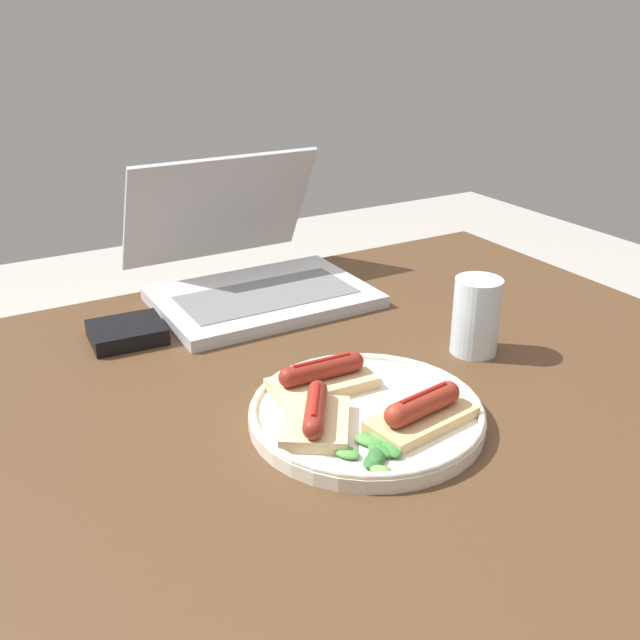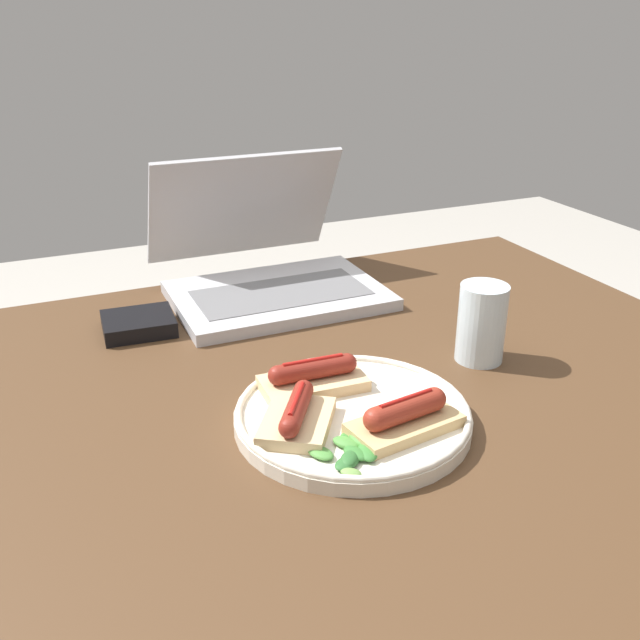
% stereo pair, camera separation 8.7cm
% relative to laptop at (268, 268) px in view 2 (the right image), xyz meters
% --- Properties ---
extents(desk, '(1.34, 0.85, 0.75)m').
position_rel_laptop_xyz_m(desk, '(-0.16, -0.33, -0.09)').
color(desk, '#4C331E').
rests_on(desk, ground_plane).
extents(laptop, '(0.31, 0.32, 0.20)m').
position_rel_laptop_xyz_m(laptop, '(0.00, 0.00, 0.00)').
color(laptop, '#B7B7BC').
rests_on(laptop, desk).
extents(plate, '(0.25, 0.25, 0.02)m').
position_rel_laptop_xyz_m(plate, '(-0.05, -0.40, -0.03)').
color(plate, silver).
rests_on(plate, desk).
extents(sausage_toast_left, '(0.11, 0.11, 0.04)m').
position_rel_laptop_xyz_m(sausage_toast_left, '(-0.12, -0.41, -0.01)').
color(sausage_toast_left, '#D6B784').
rests_on(sausage_toast_left, plate).
extents(sausage_toast_middle, '(0.12, 0.07, 0.04)m').
position_rel_laptop_xyz_m(sausage_toast_middle, '(-0.02, -0.46, -0.01)').
color(sausage_toast_middle, tan).
rests_on(sausage_toast_middle, plate).
extents(sausage_toast_right, '(0.12, 0.07, 0.04)m').
position_rel_laptop_xyz_m(sausage_toast_right, '(-0.07, -0.34, -0.01)').
color(sausage_toast_right, '#D6B784').
rests_on(sausage_toast_right, plate).
extents(salad_pile, '(0.07, 0.08, 0.01)m').
position_rel_laptop_xyz_m(salad_pile, '(-0.09, -0.48, -0.02)').
color(salad_pile, '#387A33').
rests_on(salad_pile, plate).
extents(drinking_glass, '(0.06, 0.06, 0.10)m').
position_rel_laptop_xyz_m(drinking_glass, '(0.17, -0.33, 0.01)').
color(drinking_glass, silver).
rests_on(drinking_glass, desk).
extents(external_drive, '(0.10, 0.09, 0.02)m').
position_rel_laptop_xyz_m(external_drive, '(-0.21, -0.07, -0.03)').
color(external_drive, black).
rests_on(external_drive, desk).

